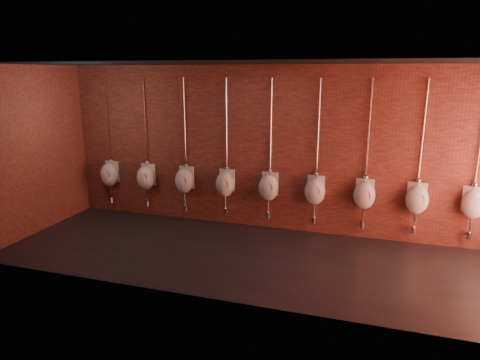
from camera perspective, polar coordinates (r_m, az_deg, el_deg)
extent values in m
plane|color=black|center=(7.43, 0.84, -10.12)|extent=(8.50, 8.50, 0.00)
cube|color=black|center=(6.77, 0.94, 15.38)|extent=(8.50, 3.00, 0.04)
cube|color=brown|center=(8.35, 3.83, 4.09)|extent=(8.50, 0.04, 3.20)
cube|color=brown|center=(5.55, -3.54, -1.09)|extent=(8.50, 0.04, 3.20)
cube|color=brown|center=(9.08, -25.82, 3.52)|extent=(0.04, 3.00, 3.20)
ellipsoid|color=white|center=(9.81, -17.04, 0.67)|extent=(0.43, 0.38, 0.52)
cube|color=white|center=(9.91, -16.64, 1.13)|extent=(0.34, 0.08, 0.47)
cylinder|color=#959595|center=(9.70, -17.48, 0.67)|extent=(0.23, 0.05, 0.23)
cylinder|color=silver|center=(9.71, -17.17, 7.54)|extent=(0.03, 0.03, 1.82)
sphere|color=silver|center=(9.83, -16.85, 2.62)|extent=(0.09, 0.09, 0.09)
cylinder|color=silver|center=(9.66, -17.57, 12.90)|extent=(0.06, 0.06, 0.01)
cylinder|color=silver|center=(9.90, -16.89, -1.33)|extent=(0.04, 0.04, 0.31)
cylinder|color=silver|center=(9.95, -16.80, -2.53)|extent=(0.09, 0.09, 0.12)
cylinder|color=silver|center=(10.02, -16.53, -2.40)|extent=(0.04, 0.17, 0.04)
ellipsoid|color=white|center=(9.34, -12.47, 0.30)|extent=(0.43, 0.38, 0.52)
cube|color=white|center=(9.44, -12.10, 0.78)|extent=(0.34, 0.08, 0.47)
cylinder|color=#959595|center=(9.22, -12.88, 0.30)|extent=(0.23, 0.05, 0.23)
cylinder|color=silver|center=(9.23, -12.52, 7.52)|extent=(0.03, 0.03, 1.82)
sphere|color=silver|center=(9.35, -12.27, 2.35)|extent=(0.09, 0.09, 0.09)
cylinder|color=silver|center=(9.18, -12.83, 13.17)|extent=(0.06, 0.06, 0.01)
cylinder|color=silver|center=(9.43, -12.36, -1.80)|extent=(0.04, 0.04, 0.31)
cylinder|color=silver|center=(9.49, -12.29, -3.05)|extent=(0.09, 0.09, 0.12)
cylinder|color=silver|center=(9.56, -12.04, -2.91)|extent=(0.04, 0.17, 0.04)
ellipsoid|color=white|center=(8.93, -7.45, -0.11)|extent=(0.43, 0.38, 0.52)
cube|color=white|center=(9.04, -7.12, 0.40)|extent=(0.34, 0.08, 0.47)
cylinder|color=#959595|center=(8.81, -7.81, -0.12)|extent=(0.23, 0.05, 0.23)
cylinder|color=silver|center=(8.82, -7.39, 7.44)|extent=(0.03, 0.03, 1.82)
sphere|color=silver|center=(8.95, -7.25, 2.03)|extent=(0.09, 0.09, 0.09)
cylinder|color=silver|center=(8.76, -7.59, 13.36)|extent=(0.06, 0.06, 0.01)
cylinder|color=silver|center=(9.03, -7.38, -2.30)|extent=(0.04, 0.04, 0.31)
cylinder|color=silver|center=(9.09, -7.34, -3.60)|extent=(0.09, 0.09, 0.12)
cylinder|color=silver|center=(9.16, -7.11, -3.45)|extent=(0.04, 0.17, 0.04)
ellipsoid|color=white|center=(8.60, -2.00, -0.56)|extent=(0.43, 0.38, 0.52)
cube|color=white|center=(8.71, -1.72, -0.02)|extent=(0.34, 0.08, 0.47)
cylinder|color=#959595|center=(8.48, -2.29, -0.57)|extent=(0.23, 0.05, 0.23)
cylinder|color=silver|center=(8.48, -1.82, 7.28)|extent=(0.03, 0.03, 1.82)
sphere|color=silver|center=(8.62, -1.80, 1.67)|extent=(0.09, 0.09, 0.09)
cylinder|color=silver|center=(8.42, -1.87, 13.44)|extent=(0.06, 0.06, 0.01)
cylinder|color=silver|center=(8.70, -1.98, -2.82)|extent=(0.04, 0.04, 0.31)
cylinder|color=silver|center=(8.76, -1.97, -4.17)|extent=(0.09, 0.09, 0.12)
cylinder|color=silver|center=(8.84, -1.79, -4.00)|extent=(0.04, 0.17, 0.04)
ellipsoid|color=white|center=(8.35, 3.83, -1.03)|extent=(0.43, 0.38, 0.52)
cube|color=white|center=(8.46, 4.04, -0.47)|extent=(0.34, 0.08, 0.47)
cylinder|color=#959595|center=(8.22, 3.62, -1.05)|extent=(0.23, 0.05, 0.23)
cylinder|color=silver|center=(8.23, 4.15, 7.04)|extent=(0.03, 0.03, 1.82)
sphere|color=silver|center=(8.37, 4.03, 1.26)|extent=(0.09, 0.09, 0.09)
cylinder|color=silver|center=(8.17, 4.26, 13.39)|extent=(0.06, 0.06, 0.01)
cylinder|color=silver|center=(8.45, 3.79, -3.35)|extent=(0.04, 0.04, 0.31)
cylinder|color=silver|center=(8.52, 3.77, -4.73)|extent=(0.09, 0.09, 0.12)
cylinder|color=silver|center=(8.60, 3.90, -4.56)|extent=(0.04, 0.17, 0.04)
ellipsoid|color=white|center=(8.20, 9.95, -1.51)|extent=(0.43, 0.38, 0.52)
cube|color=white|center=(8.31, 10.08, -0.93)|extent=(0.34, 0.08, 0.47)
cylinder|color=#959595|center=(8.07, 9.83, -1.54)|extent=(0.23, 0.05, 0.23)
cylinder|color=silver|center=(8.08, 10.41, 6.71)|extent=(0.03, 0.03, 1.82)
sphere|color=silver|center=(8.22, 10.14, 0.83)|extent=(0.09, 0.09, 0.09)
cylinder|color=silver|center=(8.01, 10.70, 13.17)|extent=(0.06, 0.06, 0.01)
cylinder|color=silver|center=(8.30, 9.84, -3.87)|extent=(0.04, 0.04, 0.31)
cylinder|color=silver|center=(8.37, 9.78, -5.27)|extent=(0.09, 0.09, 0.12)
cylinder|color=silver|center=(8.45, 9.86, -5.09)|extent=(0.04, 0.17, 0.04)
ellipsoid|color=white|center=(8.14, 16.23, -1.99)|extent=(0.43, 0.38, 0.52)
cube|color=white|center=(8.25, 16.28, -1.40)|extent=(0.34, 0.08, 0.47)
cylinder|color=#959595|center=(8.01, 16.22, -2.02)|extent=(0.23, 0.05, 0.23)
cylinder|color=silver|center=(8.02, 16.83, 6.28)|extent=(0.03, 0.03, 1.82)
sphere|color=silver|center=(8.16, 16.41, 0.37)|extent=(0.09, 0.09, 0.09)
cylinder|color=silver|center=(7.95, 17.31, 12.78)|extent=(0.06, 0.06, 0.01)
cylinder|color=silver|center=(8.24, 16.06, -4.35)|extent=(0.04, 0.04, 0.31)
cylinder|color=silver|center=(8.31, 15.96, -5.77)|extent=(0.09, 0.09, 0.12)
cylinder|color=silver|center=(8.39, 15.98, -5.57)|extent=(0.04, 0.17, 0.04)
ellipsoid|color=white|center=(8.18, 22.53, -2.44)|extent=(0.43, 0.38, 0.52)
cube|color=white|center=(8.29, 22.49, -1.85)|extent=(0.34, 0.08, 0.47)
cylinder|color=#959595|center=(8.05, 22.62, -2.48)|extent=(0.23, 0.05, 0.23)
cylinder|color=silver|center=(8.06, 23.25, 5.78)|extent=(0.03, 0.03, 1.82)
sphere|color=silver|center=(8.20, 22.69, -0.10)|extent=(0.09, 0.09, 0.09)
cylinder|color=silver|center=(7.99, 23.90, 12.23)|extent=(0.06, 0.06, 0.01)
cylinder|color=silver|center=(8.28, 22.30, -4.79)|extent=(0.04, 0.04, 0.31)
cylinder|color=silver|center=(8.35, 22.16, -6.20)|extent=(0.09, 0.09, 0.12)
cylinder|color=silver|center=(8.43, 22.12, -6.00)|extent=(0.04, 0.17, 0.04)
ellipsoid|color=white|center=(8.32, 28.70, -2.85)|extent=(0.43, 0.38, 0.52)
cube|color=white|center=(8.43, 28.58, -2.27)|extent=(0.34, 0.08, 0.47)
cylinder|color=#959595|center=(8.19, 28.89, -2.90)|extent=(0.23, 0.05, 0.23)
sphere|color=silver|center=(8.34, 28.83, -0.55)|extent=(0.09, 0.09, 0.09)
cylinder|color=silver|center=(8.42, 28.41, -5.17)|extent=(0.04, 0.04, 0.31)
cylinder|color=silver|center=(8.49, 28.24, -6.55)|extent=(0.09, 0.09, 0.12)
cylinder|color=silver|center=(8.57, 28.14, -6.35)|extent=(0.04, 0.17, 0.04)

